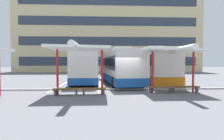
# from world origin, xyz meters

# --- Properties ---
(ground_plane) EXTENTS (160.00, 160.00, 0.00)m
(ground_plane) POSITION_xyz_m (0.00, 0.00, 0.00)
(ground_plane) COLOR slate
(terminal_building) EXTENTS (43.12, 12.21, 20.66)m
(terminal_building) POSITION_xyz_m (0.03, 34.72, 8.96)
(terminal_building) COLOR #D1BC8C
(terminal_building) RESTS_ON ground
(coach_bus_0) EXTENTS (3.00, 10.61, 3.58)m
(coach_bus_0) POSITION_xyz_m (-3.39, 6.29, 1.68)
(coach_bus_0) COLOR silver
(coach_bus_0) RESTS_ON ground
(coach_bus_1) EXTENTS (3.83, 12.08, 3.58)m
(coach_bus_1) POSITION_xyz_m (0.10, 5.56, 1.67)
(coach_bus_1) COLOR silver
(coach_bus_1) RESTS_ON ground
(coach_bus_2) EXTENTS (2.92, 12.09, 3.74)m
(coach_bus_2) POSITION_xyz_m (3.54, 6.38, 1.75)
(coach_bus_2) COLOR silver
(coach_bus_2) RESTS_ON ground
(lane_stripe_0) EXTENTS (0.16, 14.00, 0.01)m
(lane_stripe_0) POSITION_xyz_m (-5.45, 6.23, 0.00)
(lane_stripe_0) COLOR white
(lane_stripe_0) RESTS_ON ground
(lane_stripe_1) EXTENTS (0.16, 14.00, 0.01)m
(lane_stripe_1) POSITION_xyz_m (-1.82, 6.23, 0.00)
(lane_stripe_1) COLOR white
(lane_stripe_1) RESTS_ON ground
(lane_stripe_2) EXTENTS (0.16, 14.00, 0.01)m
(lane_stripe_2) POSITION_xyz_m (1.82, 6.23, 0.00)
(lane_stripe_2) COLOR white
(lane_stripe_2) RESTS_ON ground
(lane_stripe_3) EXTENTS (0.16, 14.00, 0.01)m
(lane_stripe_3) POSITION_xyz_m (5.45, 6.23, 0.00)
(lane_stripe_3) COLOR white
(lane_stripe_3) RESTS_ON ground
(waiting_shelter_1) EXTENTS (3.91, 5.19, 3.21)m
(waiting_shelter_1) POSITION_xyz_m (-3.05, -2.07, 2.99)
(waiting_shelter_1) COLOR red
(waiting_shelter_1) RESTS_ON ground
(bench_1) EXTENTS (1.68, 0.58, 0.45)m
(bench_1) POSITION_xyz_m (-3.95, -1.90, 0.33)
(bench_1) COLOR brown
(bench_1) RESTS_ON ground
(bench_2) EXTENTS (1.63, 0.50, 0.45)m
(bench_2) POSITION_xyz_m (-2.15, -1.76, 0.33)
(bench_2) COLOR brown
(bench_2) RESTS_ON ground
(waiting_shelter_2) EXTENTS (3.94, 4.73, 3.15)m
(waiting_shelter_2) POSITION_xyz_m (3.40, -1.42, 2.92)
(waiting_shelter_2) COLOR red
(waiting_shelter_2) RESTS_ON ground
(bench_3) EXTENTS (1.75, 0.62, 0.45)m
(bench_3) POSITION_xyz_m (2.50, -1.20, 0.34)
(bench_3) COLOR brown
(bench_3) RESTS_ON ground
(bench_4) EXTENTS (2.00, 0.49, 0.45)m
(bench_4) POSITION_xyz_m (4.30, -1.11, 0.34)
(bench_4) COLOR brown
(bench_4) RESTS_ON ground
(platform_kerb) EXTENTS (44.00, 0.24, 0.12)m
(platform_kerb) POSITION_xyz_m (0.00, 0.39, 0.06)
(platform_kerb) COLOR #ADADA8
(platform_kerb) RESTS_ON ground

